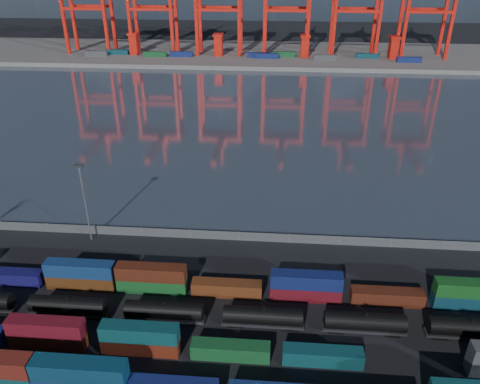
{
  "coord_description": "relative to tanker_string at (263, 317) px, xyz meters",
  "views": [
    {
      "loc": [
        6.51,
        -51.0,
        52.49
      ],
      "look_at": [
        0.0,
        30.0,
        10.0
      ],
      "focal_mm": 35.0,
      "sensor_mm": 36.0,
      "label": 1
    }
  ],
  "objects": [
    {
      "name": "straddle_carriers",
      "position": [
        -8.13,
        195.86,
        5.87
      ],
      "size": [
        140.0,
        7.0,
        11.1
      ],
      "color": "red",
      "rests_on": "far_quay"
    },
    {
      "name": "far_quay",
      "position": [
        -5.63,
        205.86,
        -0.95
      ],
      "size": [
        700.0,
        70.0,
        2.0
      ],
      "primitive_type": "cube",
      "color": "#514F4C",
      "rests_on": "ground"
    },
    {
      "name": "container_row_mid",
      "position": [
        3.98,
        -6.51,
        -0.15
      ],
      "size": [
        140.74,
        2.31,
        4.92
      ],
      "color": "#484B4E",
      "rests_on": "ground"
    },
    {
      "name": "yard_light_mast",
      "position": [
        -35.63,
        21.86,
        7.34
      ],
      "size": [
        1.6,
        0.4,
        16.6
      ],
      "color": "slate",
      "rests_on": "ground"
    },
    {
      "name": "harbor_water",
      "position": [
        -5.63,
        100.86,
        -1.95
      ],
      "size": [
        700.0,
        700.0,
        0.0
      ],
      "primitive_type": "plane",
      "color": "#303945",
      "rests_on": "ground"
    },
    {
      "name": "waterfront_fence",
      "position": [
        -5.63,
        23.86,
        -0.95
      ],
      "size": [
        160.12,
        0.12,
        2.2
      ],
      "color": "#595B5E",
      "rests_on": "ground"
    },
    {
      "name": "quay_containers",
      "position": [
        -16.62,
        191.32,
        1.35
      ],
      "size": [
        172.58,
        10.99,
        2.6
      ],
      "color": "navy",
      "rests_on": "far_quay"
    },
    {
      "name": "ground",
      "position": [
        -5.63,
        -4.14,
        -1.95
      ],
      "size": [
        700.0,
        700.0,
        0.0
      ],
      "primitive_type": "plane",
      "color": "black",
      "rests_on": "ground"
    },
    {
      "name": "tanker_string",
      "position": [
        0.0,
        0.0,
        0.0
      ],
      "size": [
        136.67,
        2.72,
        3.9
      ],
      "color": "black",
      "rests_on": "ground"
    },
    {
      "name": "container_row_north",
      "position": [
        -3.4,
        7.12,
        0.19
      ],
      "size": [
        141.07,
        2.42,
        5.15
      ],
      "color": "navy",
      "rests_on": "ground"
    }
  ]
}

